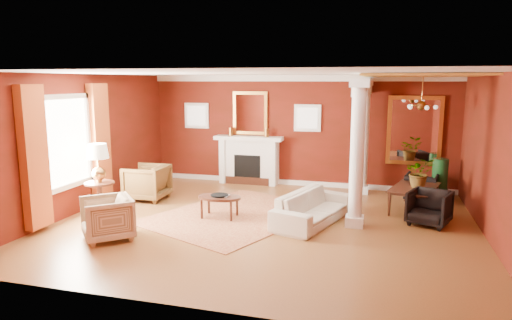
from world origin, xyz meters
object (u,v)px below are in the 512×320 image
(sofa, at_px, (313,202))
(armchair_leopard, at_px, (147,181))
(side_table, at_px, (98,167))
(armchair_stripe, at_px, (107,216))
(coffee_table, at_px, (219,198))
(dining_table, at_px, (416,192))

(sofa, height_order, armchair_leopard, armchair_leopard)
(side_table, bearing_deg, armchair_leopard, 77.06)
(armchair_stripe, xyz_separation_m, coffee_table, (1.46, 1.73, -0.01))
(armchair_leopard, xyz_separation_m, dining_table, (6.00, 0.69, -0.04))
(coffee_table, bearing_deg, dining_table, 22.34)
(armchair_stripe, relative_size, side_table, 0.56)
(dining_table, bearing_deg, side_table, 124.10)
(side_table, bearing_deg, armchair_stripe, -51.71)
(armchair_leopard, bearing_deg, coffee_table, 66.04)
(dining_table, bearing_deg, sofa, 141.04)
(sofa, height_order, coffee_table, sofa)
(side_table, bearing_deg, dining_table, 18.17)
(sofa, relative_size, dining_table, 1.39)
(armchair_stripe, bearing_deg, sofa, 77.42)
(armchair_leopard, xyz_separation_m, side_table, (-0.32, -1.38, 0.55))
(armchair_stripe, relative_size, coffee_table, 0.94)
(armchair_leopard, height_order, coffee_table, armchair_leopard)
(armchair_stripe, bearing_deg, armchair_leopard, 151.78)
(sofa, xyz_separation_m, dining_table, (2.00, 1.40, 0.01))
(sofa, xyz_separation_m, coffee_table, (-1.88, -0.19, 0.00))
(sofa, distance_m, dining_table, 2.44)
(sofa, distance_m, coffee_table, 1.89)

